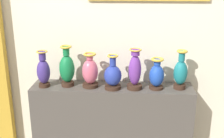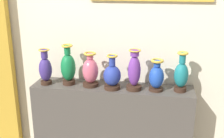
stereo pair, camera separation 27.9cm
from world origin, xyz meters
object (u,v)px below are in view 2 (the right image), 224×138
at_px(vase_emerald, 68,67).
at_px(vase_sapphire, 156,77).
at_px(vase_cobalt, 112,76).
at_px(vase_rose, 90,71).
at_px(vase_violet, 134,72).
at_px(vase_indigo, 45,69).
at_px(vase_teal, 181,75).

relative_size(vase_emerald, vase_sapphire, 1.33).
xyz_separation_m(vase_cobalt, vase_sapphire, (0.43, 0.03, 0.01)).
distance_m(vase_rose, vase_violet, 0.44).
distance_m(vase_emerald, vase_rose, 0.23).
distance_m(vase_indigo, vase_rose, 0.46).
relative_size(vase_emerald, vase_violet, 1.03).
distance_m(vase_emerald, vase_sapphire, 0.89).
xyz_separation_m(vase_emerald, vase_cobalt, (0.46, -0.05, -0.05)).
bearing_deg(vase_rose, vase_violet, -3.25).
distance_m(vase_sapphire, vase_teal, 0.23).
height_order(vase_emerald, vase_rose, vase_emerald).
xyz_separation_m(vase_emerald, vase_sapphire, (0.89, -0.02, -0.04)).
relative_size(vase_violet, vase_teal, 1.03).
height_order(vase_indigo, vase_rose, vase_indigo).
distance_m(vase_violet, vase_teal, 0.45).
relative_size(vase_indigo, vase_violet, 0.92).
bearing_deg(vase_violet, vase_indigo, -179.87).
bearing_deg(vase_sapphire, vase_teal, 4.01).
height_order(vase_emerald, vase_violet, vase_emerald).
relative_size(vase_emerald, vase_teal, 1.06).
xyz_separation_m(vase_rose, vase_teal, (0.88, 0.01, 0.01)).
xyz_separation_m(vase_cobalt, vase_teal, (0.66, 0.05, 0.03)).
relative_size(vase_cobalt, vase_violet, 0.86).
bearing_deg(vase_cobalt, vase_sapphire, 4.24).
distance_m(vase_indigo, vase_teal, 1.35).
relative_size(vase_cobalt, vase_sapphire, 1.11).
relative_size(vase_cobalt, vase_teal, 0.88).
bearing_deg(vase_violet, vase_emerald, 176.98).
height_order(vase_sapphire, vase_teal, vase_teal).
height_order(vase_rose, vase_cobalt, vase_rose).
relative_size(vase_emerald, vase_cobalt, 1.20).
bearing_deg(vase_violet, vase_teal, 4.27).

